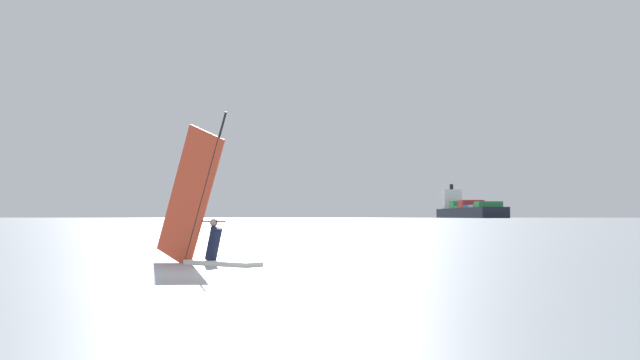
# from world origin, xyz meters

# --- Properties ---
(ground_plane) EXTENTS (4000.00, 4000.00, 0.00)m
(ground_plane) POSITION_xyz_m (0.00, 0.00, 0.00)
(ground_plane) COLOR #9EA8B2
(windsurfer) EXTENTS (3.52, 2.32, 4.32)m
(windsurfer) POSITION_xyz_m (-1.45, 3.18, 1.10)
(windsurfer) COLOR white
(windsurfer) RESTS_ON ground_plane
(cargo_ship) EXTENTS (58.39, 210.63, 37.37)m
(cargo_ship) POSITION_xyz_m (56.48, 778.15, 7.96)
(cargo_ship) COLOR black
(cargo_ship) RESTS_ON ground_plane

